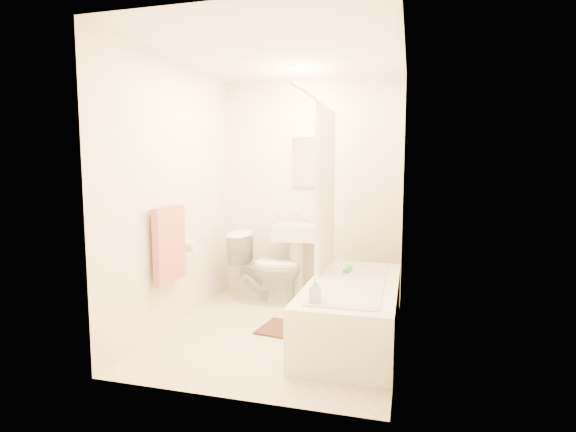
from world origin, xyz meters
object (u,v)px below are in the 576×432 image
(sink, at_px, (296,259))
(bathtub, at_px, (353,310))
(toilet, at_px, (266,268))
(bath_mat, at_px, (292,330))
(soap_bottle, at_px, (315,290))

(sink, height_order, bathtub, sink)
(sink, bearing_deg, toilet, -157.06)
(toilet, relative_size, sink, 0.84)
(toilet, distance_m, bathtub, 1.29)
(sink, bearing_deg, bath_mat, -81.87)
(sink, bearing_deg, bathtub, -55.71)
(bath_mat, height_order, soap_bottle, soap_bottle)
(bathtub, bearing_deg, toilet, 142.98)
(soap_bottle, bearing_deg, toilet, 120.59)
(bathtub, bearing_deg, soap_bottle, -107.10)
(sink, relative_size, bath_mat, 1.59)
(soap_bottle, bearing_deg, bathtub, 72.90)
(toilet, relative_size, bath_mat, 1.34)
(bath_mat, bearing_deg, toilet, 122.66)
(toilet, bearing_deg, bath_mat, -147.68)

